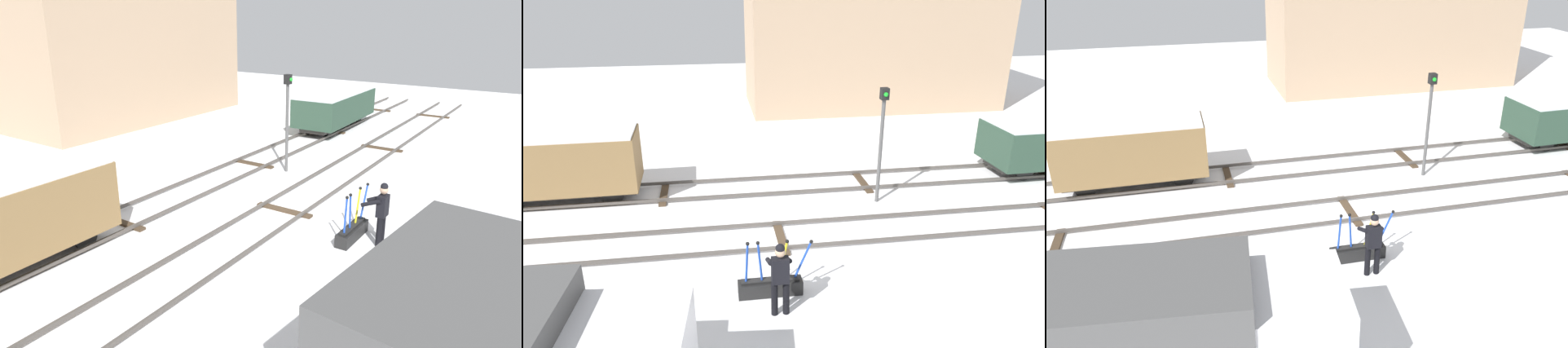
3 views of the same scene
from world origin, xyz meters
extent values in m
plane|color=white|center=(0.00, 0.00, 0.00)|extent=(60.00, 60.00, 0.00)
cube|color=#4C4742|center=(0.00, -0.72, 0.13)|extent=(44.00, 0.07, 0.10)
cube|color=#4C4742|center=(0.00, 0.72, 0.13)|extent=(44.00, 0.07, 0.10)
cube|color=#423323|center=(-8.80, 0.00, 0.04)|extent=(0.24, 1.94, 0.08)
cube|color=#423323|center=(0.00, 0.00, 0.04)|extent=(0.24, 1.94, 0.08)
cube|color=#4C4742|center=(0.00, 2.91, 0.13)|extent=(44.00, 0.07, 0.10)
cube|color=#4C4742|center=(0.00, 4.35, 0.13)|extent=(44.00, 0.07, 0.10)
cube|color=#423323|center=(-3.52, 3.63, 0.04)|extent=(0.24, 1.94, 0.08)
cube|color=#423323|center=(3.52, 3.63, 0.04)|extent=(0.24, 1.94, 0.08)
cube|color=#423323|center=(10.56, 3.63, 0.04)|extent=(0.24, 1.94, 0.08)
cube|color=black|center=(-0.63, -2.58, 0.18)|extent=(1.52, 0.37, 0.36)
cube|color=black|center=(-0.63, -2.58, 0.39)|extent=(1.37, 0.21, 0.06)
cylinder|color=#1E47B7|center=(-1.17, -2.59, 0.88)|extent=(0.12, 0.06, 1.05)
sphere|color=black|center=(-1.14, -2.59, 1.41)|extent=(0.09, 0.09, 0.09)
cylinder|color=#1E47B7|center=(-0.86, -2.59, 0.88)|extent=(0.14, 0.06, 1.05)
sphere|color=black|center=(-0.91, -2.59, 1.41)|extent=(0.09, 0.09, 0.09)
cylinder|color=yellow|center=(-0.34, -2.58, 0.87)|extent=(0.27, 0.06, 1.04)
sphere|color=black|center=(-0.23, -2.58, 1.39)|extent=(0.09, 0.09, 0.09)
cylinder|color=#1E47B7|center=(0.13, -2.58, 0.85)|extent=(0.45, 0.06, 0.99)
sphere|color=black|center=(0.33, -2.58, 1.33)|extent=(0.09, 0.09, 0.09)
cylinder|color=black|center=(-0.63, -3.35, 0.42)|extent=(0.15, 0.15, 0.84)
cylinder|color=black|center=(-0.37, -3.35, 0.42)|extent=(0.15, 0.15, 0.84)
cube|color=black|center=(-0.50, -3.35, 1.13)|extent=(0.38, 0.24, 0.59)
sphere|color=tan|center=(-0.50, -3.35, 1.58)|extent=(0.23, 0.23, 0.23)
sphere|color=black|center=(-0.50, -3.35, 1.67)|extent=(0.20, 0.20, 0.20)
cylinder|color=black|center=(-0.72, -3.09, 1.22)|extent=(0.11, 0.56, 0.32)
cylinder|color=black|center=(-0.30, -3.09, 1.22)|extent=(0.11, 0.55, 0.33)
cube|color=silver|center=(-3.28, -6.55, 1.50)|extent=(2.10, 2.28, 1.90)
cube|color=black|center=(-2.39, -6.64, 1.83)|extent=(0.22, 1.78, 0.76)
cube|color=#4C4C4C|center=(-6.09, -6.27, 1.72)|extent=(4.32, 2.60, 2.33)
cylinder|color=black|center=(-3.82, -5.37, 0.45)|extent=(0.92, 0.34, 0.90)
cylinder|color=#4C4C4C|center=(3.53, 2.02, 1.73)|extent=(0.12, 0.12, 3.46)
cube|color=black|center=(3.53, 2.02, 3.64)|extent=(0.24, 0.24, 0.36)
sphere|color=green|center=(3.53, 1.89, 3.64)|extent=(0.14, 0.14, 0.14)
cube|color=tan|center=(7.34, 15.03, 4.68)|extent=(13.72, 5.60, 9.35)
cube|color=#2D2B28|center=(-6.73, 3.63, 0.40)|extent=(4.74, 1.25, 0.20)
cube|color=olive|center=(-6.73, 3.63, 1.39)|extent=(5.00, 2.04, 1.78)
cube|color=silver|center=(-6.73, 3.63, 2.31)|extent=(4.90, 1.96, 0.06)
cylinder|color=black|center=(-8.34, 3.07, 0.35)|extent=(0.70, 0.11, 0.70)
cylinder|color=black|center=(-8.35, 4.15, 0.35)|extent=(0.70, 0.11, 0.70)
cylinder|color=black|center=(-5.10, 3.11, 0.35)|extent=(0.70, 0.11, 0.70)
cylinder|color=black|center=(-5.12, 4.20, 0.35)|extent=(0.70, 0.11, 0.70)
cylinder|color=black|center=(9.45, 2.96, 0.35)|extent=(0.70, 0.12, 0.70)
cylinder|color=black|center=(9.41, 4.20, 0.35)|extent=(0.70, 0.12, 0.70)
camera|label=1|loc=(-12.09, -7.15, 6.00)|focal=32.86mm
camera|label=2|loc=(-1.82, -12.44, 7.09)|focal=34.40mm
camera|label=3|loc=(-4.91, -13.97, 8.13)|focal=35.93mm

